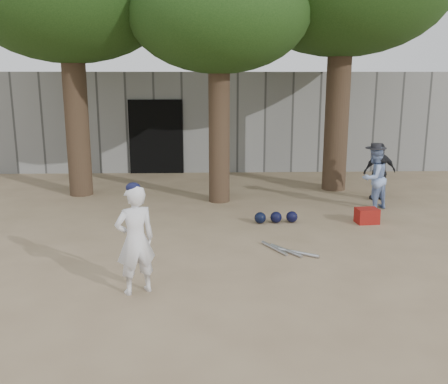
{
  "coord_description": "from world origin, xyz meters",
  "views": [
    {
      "loc": [
        0.32,
        -7.16,
        2.82
      ],
      "look_at": [
        0.6,
        1.0,
        0.95
      ],
      "focal_mm": 40.0,
      "sensor_mm": 36.0,
      "label": 1
    }
  ],
  "objects_px": {
    "boy_player": "(135,240)",
    "red_bag": "(367,216)",
    "spectator_dark": "(380,172)",
    "spectator_blue": "(374,178)"
  },
  "relations": [
    {
      "from": "red_bag",
      "to": "spectator_dark",
      "type": "bearing_deg",
      "value": 65.52
    },
    {
      "from": "boy_player",
      "to": "spectator_dark",
      "type": "relative_size",
      "value": 1.09
    },
    {
      "from": "spectator_dark",
      "to": "red_bag",
      "type": "relative_size",
      "value": 3.22
    },
    {
      "from": "boy_player",
      "to": "spectator_dark",
      "type": "bearing_deg",
      "value": -161.45
    },
    {
      "from": "boy_player",
      "to": "spectator_blue",
      "type": "xyz_separation_m",
      "value": [
        4.59,
        4.23,
        -0.05
      ]
    },
    {
      "from": "boy_player",
      "to": "red_bag",
      "type": "xyz_separation_m",
      "value": [
        4.12,
        3.15,
        -0.59
      ]
    },
    {
      "from": "boy_player",
      "to": "spectator_blue",
      "type": "bearing_deg",
      "value": -164.16
    },
    {
      "from": "boy_player",
      "to": "red_bag",
      "type": "relative_size",
      "value": 3.52
    },
    {
      "from": "spectator_dark",
      "to": "red_bag",
      "type": "distance_m",
      "value": 2.18
    },
    {
      "from": "spectator_blue",
      "to": "spectator_dark",
      "type": "bearing_deg",
      "value": -148.51
    }
  ]
}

